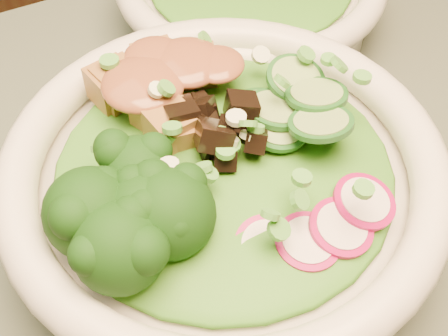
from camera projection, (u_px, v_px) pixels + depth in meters
name	position (u px, v px, depth m)	size (l,w,h in m)	color
dining_table	(380.00, 329.00, 0.52)	(1.20, 0.80, 0.75)	black
salad_bowl	(224.00, 188.00, 0.41)	(0.29, 0.29, 0.08)	silver
lettuce_bed	(224.00, 167.00, 0.40)	(0.22, 0.22, 0.03)	#246C16
broccoli_florets	(134.00, 205.00, 0.36)	(0.09, 0.07, 0.05)	black
radish_slices	(303.00, 235.00, 0.36)	(0.12, 0.04, 0.02)	#9E0C4E
cucumber_slices	(309.00, 107.00, 0.41)	(0.07, 0.07, 0.04)	#99BF6A
mushroom_heap	(211.00, 139.00, 0.39)	(0.07, 0.07, 0.04)	black
tofu_cubes	(166.00, 92.00, 0.42)	(0.10, 0.06, 0.04)	olive
peanut_sauce	(164.00, 77.00, 0.41)	(0.07, 0.06, 0.02)	brown
scallion_garnish	(224.00, 139.00, 0.38)	(0.21, 0.21, 0.03)	#53A83B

